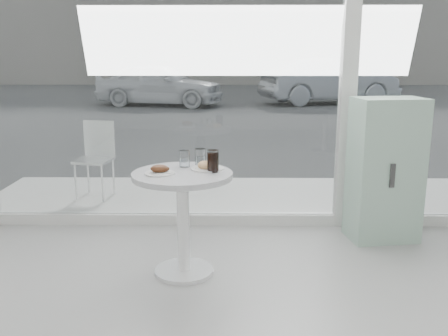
{
  "coord_description": "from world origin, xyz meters",
  "views": [
    {
      "loc": [
        -0.16,
        -1.54,
        1.6
      ],
      "look_at": [
        -0.2,
        1.7,
        0.85
      ],
      "focal_mm": 40.0,
      "sensor_mm": 36.0,
      "label": 1
    }
  ],
  "objects_px": {
    "mint_cabinet": "(385,170)",
    "water_tumbler_a": "(184,160)",
    "car_silver": "(329,81)",
    "cola_glass": "(213,162)",
    "plate_fritter": "(160,170)",
    "plate_donut": "(207,167)",
    "main_table": "(183,202)",
    "car_white": "(160,84)",
    "patio_chair": "(96,154)",
    "water_tumbler_b": "(200,158)"
  },
  "relations": [
    {
      "from": "patio_chair",
      "to": "car_silver",
      "type": "xyz_separation_m",
      "value": [
        4.62,
        10.76,
        0.19
      ]
    },
    {
      "from": "main_table",
      "to": "car_silver",
      "type": "xyz_separation_m",
      "value": [
        3.5,
        12.65,
        0.16
      ]
    },
    {
      "from": "main_table",
      "to": "plate_fritter",
      "type": "height_order",
      "value": "plate_fritter"
    },
    {
      "from": "main_table",
      "to": "car_silver",
      "type": "relative_size",
      "value": 0.18
    },
    {
      "from": "car_silver",
      "to": "mint_cabinet",
      "type": "bearing_deg",
      "value": 155.64
    },
    {
      "from": "car_silver",
      "to": "water_tumbler_a",
      "type": "distance_m",
      "value": 12.95
    },
    {
      "from": "plate_fritter",
      "to": "cola_glass",
      "type": "relative_size",
      "value": 1.34
    },
    {
      "from": "cola_glass",
      "to": "plate_fritter",
      "type": "bearing_deg",
      "value": -169.47
    },
    {
      "from": "patio_chair",
      "to": "car_silver",
      "type": "distance_m",
      "value": 11.72
    },
    {
      "from": "plate_fritter",
      "to": "water_tumbler_a",
      "type": "bearing_deg",
      "value": 56.9
    },
    {
      "from": "car_white",
      "to": "plate_fritter",
      "type": "bearing_deg",
      "value": -159.15
    },
    {
      "from": "plate_fritter",
      "to": "water_tumbler_b",
      "type": "height_order",
      "value": "water_tumbler_b"
    },
    {
      "from": "cola_glass",
      "to": "mint_cabinet",
      "type": "bearing_deg",
      "value": 26.38
    },
    {
      "from": "car_silver",
      "to": "water_tumbler_a",
      "type": "xyz_separation_m",
      "value": [
        -3.5,
        -12.47,
        0.11
      ]
    },
    {
      "from": "cola_glass",
      "to": "water_tumbler_b",
      "type": "bearing_deg",
      "value": 115.97
    },
    {
      "from": "car_white",
      "to": "cola_glass",
      "type": "xyz_separation_m",
      "value": [
        2.04,
        -11.96,
        0.19
      ]
    },
    {
      "from": "mint_cabinet",
      "to": "water_tumbler_a",
      "type": "bearing_deg",
      "value": -170.05
    },
    {
      "from": "mint_cabinet",
      "to": "water_tumbler_a",
      "type": "height_order",
      "value": "mint_cabinet"
    },
    {
      "from": "water_tumbler_b",
      "to": "plate_fritter",
      "type": "bearing_deg",
      "value": -133.64
    },
    {
      "from": "plate_fritter",
      "to": "plate_donut",
      "type": "bearing_deg",
      "value": 24.39
    },
    {
      "from": "plate_fritter",
      "to": "plate_donut",
      "type": "xyz_separation_m",
      "value": [
        0.32,
        0.15,
        -0.01
      ]
    },
    {
      "from": "main_table",
      "to": "plate_donut",
      "type": "bearing_deg",
      "value": 29.17
    },
    {
      "from": "patio_chair",
      "to": "plate_fritter",
      "type": "relative_size",
      "value": 3.89
    },
    {
      "from": "patio_chair",
      "to": "car_white",
      "type": "height_order",
      "value": "car_white"
    },
    {
      "from": "main_table",
      "to": "car_white",
      "type": "distance_m",
      "value": 12.11
    },
    {
      "from": "patio_chair",
      "to": "car_white",
      "type": "relative_size",
      "value": 0.21
    },
    {
      "from": "car_silver",
      "to": "water_tumbler_b",
      "type": "bearing_deg",
      "value": 149.12
    },
    {
      "from": "main_table",
      "to": "plate_donut",
      "type": "xyz_separation_m",
      "value": [
        0.17,
        0.1,
        0.24
      ]
    },
    {
      "from": "plate_fritter",
      "to": "patio_chair",
      "type": "bearing_deg",
      "value": 116.71
    },
    {
      "from": "car_silver",
      "to": "plate_fritter",
      "type": "bearing_deg",
      "value": 148.33
    },
    {
      "from": "car_white",
      "to": "car_silver",
      "type": "distance_m",
      "value": 5.36
    },
    {
      "from": "mint_cabinet",
      "to": "plate_donut",
      "type": "distance_m",
      "value": 1.64
    },
    {
      "from": "water_tumbler_b",
      "to": "mint_cabinet",
      "type": "bearing_deg",
      "value": 18.17
    },
    {
      "from": "cola_glass",
      "to": "car_silver",
      "type": "bearing_deg",
      "value": 75.46
    },
    {
      "from": "plate_donut",
      "to": "water_tumbler_a",
      "type": "distance_m",
      "value": 0.2
    },
    {
      "from": "patio_chair",
      "to": "water_tumbler_a",
      "type": "xyz_separation_m",
      "value": [
        1.13,
        -1.71,
        0.31
      ]
    },
    {
      "from": "car_white",
      "to": "plate_fritter",
      "type": "distance_m",
      "value": 12.14
    },
    {
      "from": "mint_cabinet",
      "to": "patio_chair",
      "type": "height_order",
      "value": "mint_cabinet"
    },
    {
      "from": "patio_chair",
      "to": "water_tumbler_b",
      "type": "relative_size",
      "value": 6.43
    },
    {
      "from": "plate_donut",
      "to": "main_table",
      "type": "bearing_deg",
      "value": -150.83
    },
    {
      "from": "mint_cabinet",
      "to": "plate_fritter",
      "type": "height_order",
      "value": "mint_cabinet"
    },
    {
      "from": "car_white",
      "to": "car_silver",
      "type": "height_order",
      "value": "car_silver"
    },
    {
      "from": "mint_cabinet",
      "to": "car_silver",
      "type": "distance_m",
      "value": 12.05
    },
    {
      "from": "patio_chair",
      "to": "plate_fritter",
      "type": "height_order",
      "value": "patio_chair"
    },
    {
      "from": "patio_chair",
      "to": "water_tumbler_b",
      "type": "height_order",
      "value": "water_tumbler_b"
    },
    {
      "from": "mint_cabinet",
      "to": "water_tumbler_a",
      "type": "relative_size",
      "value": 9.94
    },
    {
      "from": "car_silver",
      "to": "water_tumbler_a",
      "type": "height_order",
      "value": "car_silver"
    },
    {
      "from": "plate_fritter",
      "to": "plate_donut",
      "type": "relative_size",
      "value": 0.88
    },
    {
      "from": "water_tumbler_b",
      "to": "car_silver",
      "type": "bearing_deg",
      "value": 74.78
    },
    {
      "from": "car_white",
      "to": "water_tumbler_a",
      "type": "xyz_separation_m",
      "value": [
        1.82,
        -11.79,
        0.17
      ]
    }
  ]
}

